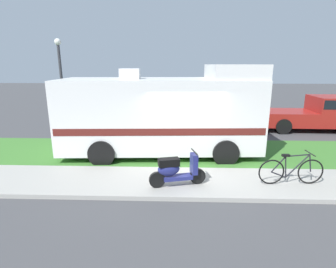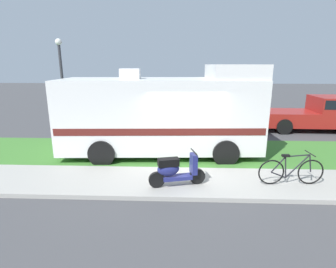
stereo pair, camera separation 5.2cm
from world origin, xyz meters
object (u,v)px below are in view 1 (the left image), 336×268
(motorhome_rv, at_px, (163,113))
(pickup_truck_near, at_px, (318,112))
(street_lamp_post, at_px, (62,80))
(bicycle, at_px, (291,171))
(scooter, at_px, (176,170))

(motorhome_rv, bearing_deg, pickup_truck_near, 27.87)
(pickup_truck_near, bearing_deg, motorhome_rv, -152.13)
(street_lamp_post, bearing_deg, motorhome_rv, -24.65)
(street_lamp_post, bearing_deg, pickup_truck_near, 9.11)
(motorhome_rv, xyz_separation_m, bicycle, (3.66, -2.78, -1.07))
(scooter, bearing_deg, pickup_truck_near, 44.25)
(motorhome_rv, xyz_separation_m, scooter, (0.48, -3.01, -1.01))
(motorhome_rv, height_order, street_lamp_post, street_lamp_post)
(scooter, bearing_deg, motorhome_rv, 99.09)
(pickup_truck_near, bearing_deg, street_lamp_post, -170.89)
(motorhome_rv, height_order, scooter, motorhome_rv)
(bicycle, xyz_separation_m, street_lamp_post, (-8.30, 4.91, 2.15))
(scooter, relative_size, street_lamp_post, 0.35)
(scooter, relative_size, bicycle, 0.86)
(motorhome_rv, relative_size, street_lamp_post, 1.65)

